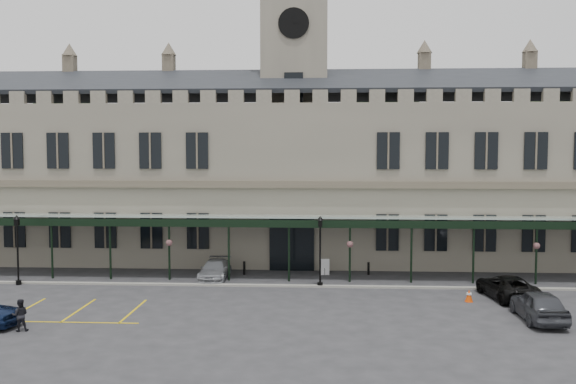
# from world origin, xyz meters

# --- Properties ---
(ground) EXTENTS (140.00, 140.00, 0.00)m
(ground) POSITION_xyz_m (0.00, 0.00, 0.00)
(ground) COLOR #2C2C2E
(station_building) EXTENTS (60.00, 10.36, 17.30)m
(station_building) POSITION_xyz_m (0.00, 15.91, 6.47)
(station_building) COLOR #6E685C
(station_building) RESTS_ON ground
(clock_tower) EXTENTS (5.60, 5.60, 24.80)m
(clock_tower) POSITION_xyz_m (0.00, 16.00, 13.11)
(clock_tower) COLOR #6E685C
(clock_tower) RESTS_ON ground
(canopy) EXTENTS (50.00, 4.10, 4.30)m
(canopy) POSITION_xyz_m (0.00, 7.46, 2.40)
(canopy) COLOR #8C9E93
(canopy) RESTS_ON ground
(kerb) EXTENTS (60.00, 0.40, 0.12)m
(kerb) POSITION_xyz_m (0.00, 5.50, 0.06)
(kerb) COLOR gray
(kerb) RESTS_ON ground
(parking_markings) EXTENTS (16.00, 6.00, 0.01)m
(parking_markings) POSITION_xyz_m (-14.00, -1.50, 0.00)
(parking_markings) COLOR gold
(parking_markings) RESTS_ON ground
(tree_behind_left) EXTENTS (6.00, 6.00, 16.00)m
(tree_behind_left) POSITION_xyz_m (-22.00, 25.00, 12.81)
(tree_behind_left) COLOR #332314
(tree_behind_left) RESTS_ON ground
(tree_behind_mid) EXTENTS (6.00, 6.00, 16.00)m
(tree_behind_mid) POSITION_xyz_m (8.00, 25.00, 12.81)
(tree_behind_mid) COLOR #332314
(tree_behind_mid) RESTS_ON ground
(tree_behind_right) EXTENTS (6.00, 6.00, 16.00)m
(tree_behind_right) POSITION_xyz_m (24.00, 25.00, 12.81)
(tree_behind_right) COLOR #332314
(tree_behind_right) RESTS_ON ground
(lamp_post_left) EXTENTS (0.43, 0.43, 4.53)m
(lamp_post_left) POSITION_xyz_m (-17.35, 5.13, 2.69)
(lamp_post_left) COLOR black
(lamp_post_left) RESTS_ON ground
(lamp_post_mid) EXTENTS (0.43, 0.43, 4.54)m
(lamp_post_mid) POSITION_xyz_m (2.06, 5.55, 2.69)
(lamp_post_mid) COLOR black
(lamp_post_mid) RESTS_ON ground
(traffic_cone) EXTENTS (0.45, 0.45, 0.72)m
(traffic_cone) POSITION_xyz_m (10.61, 2.12, 0.35)
(traffic_cone) COLOR #DD4106
(traffic_cone) RESTS_ON ground
(sign_board) EXTENTS (0.65, 0.13, 1.12)m
(sign_board) POSITION_xyz_m (2.36, 9.42, 0.54)
(sign_board) COLOR black
(sign_board) RESTS_ON ground
(bollard_left) EXTENTS (0.17, 0.17, 0.94)m
(bollard_left) POSITION_xyz_m (-3.22, 9.19, 0.47)
(bollard_left) COLOR black
(bollard_left) RESTS_ON ground
(bollard_right) EXTENTS (0.16, 0.16, 0.88)m
(bollard_right) POSITION_xyz_m (5.40, 9.65, 0.44)
(bollard_right) COLOR black
(bollard_right) RESTS_ON ground
(car_taxi) EXTENTS (1.83, 4.39, 1.27)m
(car_taxi) POSITION_xyz_m (-5.00, 7.61, 0.63)
(car_taxi) COLOR #9B9DA2
(car_taxi) RESTS_ON ground
(car_van) EXTENTS (3.00, 5.22, 1.37)m
(car_van) POSITION_xyz_m (13.00, 3.12, 0.69)
(car_van) COLOR black
(car_van) RESTS_ON ground
(car_right_a) EXTENTS (1.91, 4.72, 1.61)m
(car_right_a) POSITION_xyz_m (13.25, -1.78, 0.80)
(car_right_a) COLOR #373A3F
(car_right_a) RESTS_ON ground
(person_b) EXTENTS (0.91, 0.80, 1.56)m
(person_b) POSITION_xyz_m (-12.30, -5.04, 0.78)
(person_b) COLOR black
(person_b) RESTS_ON ground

